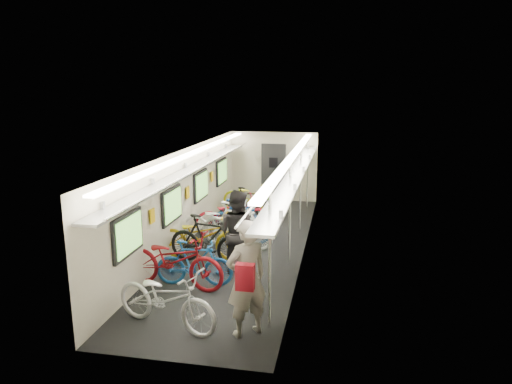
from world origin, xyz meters
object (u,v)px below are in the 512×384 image
at_px(bicycle_1, 194,263).
at_px(passenger_mid, 237,232).
at_px(backpack, 245,277).
at_px(bicycle_0, 166,298).
at_px(passenger_near, 247,279).

relative_size(bicycle_1, passenger_mid, 0.86).
bearing_deg(passenger_mid, backpack, 122.50).
distance_m(bicycle_0, backpack, 1.78).
relative_size(passenger_mid, backpack, 4.76).
bearing_deg(bicycle_0, passenger_mid, 3.26).
xyz_separation_m(passenger_near, backpack, (0.13, -0.69, 0.33)).
xyz_separation_m(bicycle_0, passenger_mid, (0.61, 2.47, 0.39)).
xyz_separation_m(bicycle_1, passenger_mid, (0.68, 0.81, 0.44)).
xyz_separation_m(bicycle_1, backpack, (1.53, -2.32, 0.81)).
height_order(bicycle_0, backpack, backpack).
relative_size(bicycle_0, backpack, 5.16).
bearing_deg(backpack, passenger_near, 100.69).
xyz_separation_m(passenger_near, passenger_mid, (-0.72, 2.43, -0.05)).
distance_m(passenger_near, backpack, 0.78).
bearing_deg(backpack, passenger_mid, 105.49).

